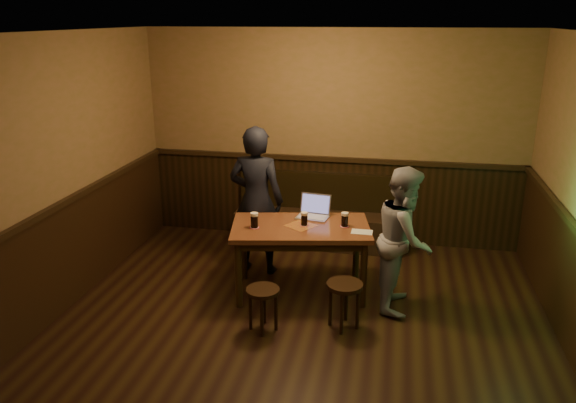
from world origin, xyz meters
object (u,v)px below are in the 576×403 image
(stool_left, at_px, (263,297))
(stool_right, at_px, (344,292))
(person_grey, at_px, (404,239))
(person_suit, at_px, (256,201))
(bench, at_px, (319,222))
(pint_left, at_px, (254,220))
(pub_table, at_px, (301,235))
(laptop, at_px, (314,211))
(pint_right, at_px, (345,219))
(pint_mid, at_px, (304,219))

(stool_left, relative_size, stool_right, 0.93)
(person_grey, bearing_deg, person_suit, 76.40)
(person_grey, bearing_deg, bench, 40.19)
(person_grey, bearing_deg, stool_left, 124.49)
(pint_left, bearing_deg, bench, 73.33)
(pub_table, xyz_separation_m, stool_right, (0.55, -0.65, -0.30))
(person_suit, bearing_deg, laptop, 170.51)
(pint_right, bearing_deg, pint_left, -166.66)
(pint_left, bearing_deg, stool_left, -69.98)
(bench, xyz_separation_m, pub_table, (-0.00, -1.43, 0.37))
(bench, bearing_deg, pint_mid, -88.52)
(pub_table, distance_m, pint_mid, 0.18)
(stool_left, bearing_deg, person_grey, 30.25)
(pint_mid, height_order, person_grey, person_grey)
(laptop, bearing_deg, pint_left, -132.69)
(pub_table, distance_m, person_suit, 0.79)
(person_suit, bearing_deg, person_grey, 164.58)
(person_suit, bearing_deg, pub_table, 145.12)
(pub_table, height_order, pint_left, pint_left)
(pint_left, xyz_separation_m, person_suit, (-0.13, 0.61, 0.01))
(person_suit, distance_m, person_grey, 1.80)
(pub_table, relative_size, pint_right, 10.17)
(stool_left, relative_size, person_suit, 0.25)
(pint_mid, xyz_separation_m, laptop, (0.06, 0.30, -0.01))
(laptop, bearing_deg, person_grey, -13.87)
(pub_table, relative_size, person_suit, 0.91)
(pint_mid, bearing_deg, bench, 91.48)
(pub_table, distance_m, stool_left, 0.94)
(pub_table, distance_m, pint_right, 0.51)
(person_suit, bearing_deg, stool_left, 108.88)
(bench, height_order, pint_left, pint_left)
(person_suit, bearing_deg, pint_left, 104.65)
(bench, height_order, pub_table, bench)
(pint_mid, relative_size, laptop, 0.40)
(pint_right, bearing_deg, bench, 108.93)
(bench, xyz_separation_m, stool_left, (-0.22, -2.28, 0.04))
(pint_right, height_order, person_suit, person_suit)
(bench, height_order, person_grey, person_grey)
(stool_right, bearing_deg, pint_right, 96.64)
(stool_left, relative_size, laptop, 1.16)
(laptop, bearing_deg, person_suit, 175.98)
(pint_mid, distance_m, person_suit, 0.78)
(stool_left, xyz_separation_m, laptop, (0.31, 1.17, 0.50))
(pint_left, bearing_deg, person_suit, 102.24)
(pub_table, bearing_deg, person_suit, 131.81)
(pint_left, bearing_deg, laptop, 39.43)
(pint_left, distance_m, person_grey, 1.58)
(pint_mid, bearing_deg, person_grey, -5.47)
(person_grey, bearing_deg, pint_right, 80.31)
(stool_right, relative_size, pint_right, 3.03)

